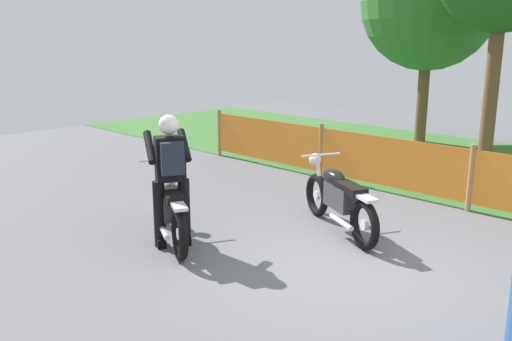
{
  "coord_description": "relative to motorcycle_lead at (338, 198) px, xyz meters",
  "views": [
    {
      "loc": [
        3.3,
        -4.94,
        2.6
      ],
      "look_at": [
        -1.59,
        -0.01,
        0.9
      ],
      "focal_mm": 38.06,
      "sensor_mm": 36.0,
      "label": 1
    }
  ],
  "objects": [
    {
      "name": "barrier_fence",
      "position": [
        0.91,
        2.13,
        0.07
      ],
      "size": [
        11.63,
        0.08,
        1.05
      ],
      "color": "#997547",
      "rests_on": "ground"
    },
    {
      "name": "motorcycle_trailing",
      "position": [
        -1.39,
        -1.83,
        -0.0
      ],
      "size": [
        1.87,
        1.06,
        0.97
      ],
      "rotation": [
        0.0,
        0.0,
        2.67
      ],
      "color": "black",
      "rests_on": "ground"
    },
    {
      "name": "ground",
      "position": [
        0.91,
        -0.91,
        -0.48
      ],
      "size": [
        24.0,
        24.0,
        0.02
      ],
      "primitive_type": "cube",
      "color": "#5B5B60"
    },
    {
      "name": "motorcycle_lead",
      "position": [
        0.0,
        0.0,
        0.0
      ],
      "size": [
        1.88,
        1.05,
        0.97
      ],
      "rotation": [
        0.0,
        0.0,
        2.68
      ],
      "color": "black",
      "rests_on": "ground"
    },
    {
      "name": "rider_trailing",
      "position": [
        -1.19,
        -1.93,
        0.48
      ],
      "size": [
        0.78,
        0.7,
        1.69
      ],
      "rotation": [
        0.0,
        0.0,
        2.67
      ],
      "color": "black",
      "rests_on": "ground"
    },
    {
      "name": "tree_leftmost",
      "position": [
        -2.46,
        6.86,
        2.98
      ],
      "size": [
        3.33,
        3.33,
        5.13
      ],
      "color": "brown",
      "rests_on": "ground"
    }
  ]
}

